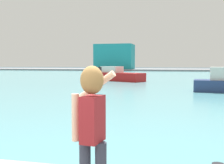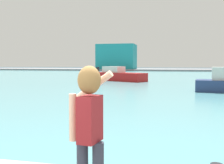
{
  "view_description": "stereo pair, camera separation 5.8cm",
  "coord_description": "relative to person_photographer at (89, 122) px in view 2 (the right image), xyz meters",
  "views": [
    {
      "loc": [
        1.78,
        -2.47,
        2.4
      ],
      "look_at": [
        0.08,
        4.71,
        1.91
      ],
      "focal_mm": 45.14,
      "sensor_mm": 36.0,
      "label": 1
    },
    {
      "loc": [
        1.84,
        -2.46,
        2.4
      ],
      "look_at": [
        0.08,
        4.71,
        1.91
      ],
      "focal_mm": 45.14,
      "sensor_mm": 36.0,
      "label": 2
    }
  ],
  "objects": [
    {
      "name": "person_photographer",
      "position": [
        0.0,
        0.0,
        0.0
      ],
      "size": [
        0.53,
        0.56,
        1.74
      ],
      "rotation": [
        0.0,
        0.0,
        1.43
      ],
      "color": "#2D3342",
      "rests_on": "quay_promenade"
    },
    {
      "name": "far_shore_dock",
      "position": [
        -0.78,
        91.27,
        -1.43
      ],
      "size": [
        140.0,
        20.0,
        0.54
      ],
      "primitive_type": "cube",
      "color": "gray",
      "rests_on": "ground_plane"
    },
    {
      "name": "boat_moored",
      "position": [
        -7.24,
        34.11,
        -0.96
      ],
      "size": [
        8.03,
        5.76,
        1.95
      ],
      "rotation": [
        0.0,
        0.0,
        -0.49
      ],
      "color": "#B21919",
      "rests_on": "harbor_water"
    },
    {
      "name": "harbor_water",
      "position": [
        -0.78,
        51.27,
        -1.69
      ],
      "size": [
        140.0,
        100.0,
        0.02
      ],
      "primitive_type": "cube",
      "color": "#599EA8",
      "rests_on": "ground_plane"
    },
    {
      "name": "ground_plane",
      "position": [
        -0.78,
        49.27,
        -1.7
      ],
      "size": [
        220.0,
        220.0,
        0.0
      ],
      "primitive_type": "plane",
      "color": "#334751"
    },
    {
      "name": "warehouse_left",
      "position": [
        -19.67,
        87.63,
        2.86
      ],
      "size": [
        12.3,
        8.06,
        8.04
      ],
      "primitive_type": "cube",
      "color": "teal",
      "rests_on": "far_shore_dock"
    }
  ]
}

